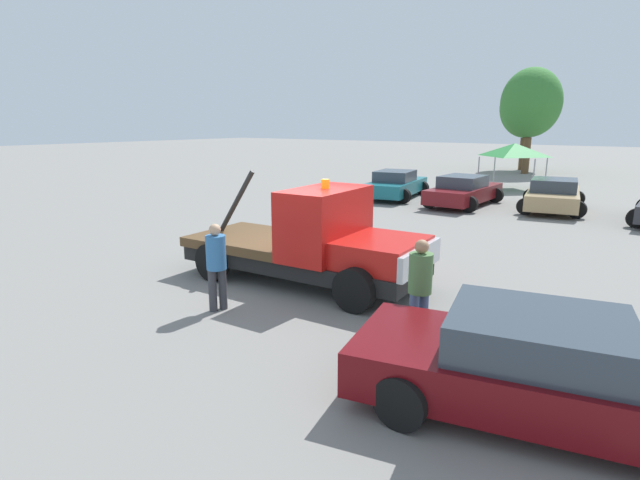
{
  "coord_description": "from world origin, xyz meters",
  "views": [
    {
      "loc": [
        6.78,
        -8.75,
        3.6
      ],
      "look_at": [
        0.5,
        0.0,
        1.05
      ],
      "focal_mm": 28.0,
      "sensor_mm": 36.0,
      "label": 1
    }
  ],
  "objects_px": {
    "canopy_tent_green": "(515,150)",
    "tree_center": "(531,103)",
    "parked_car_tan": "(553,195)",
    "tow_truck": "(315,244)",
    "tree_left": "(527,108)",
    "foreground_car": "(553,371)",
    "person_at_hood": "(216,261)",
    "parked_car_teal": "(396,185)",
    "person_near_truck": "(420,283)",
    "parked_car_maroon": "(464,191)"
  },
  "relations": [
    {
      "from": "canopy_tent_green",
      "to": "tree_center",
      "type": "bearing_deg",
      "value": 99.81
    },
    {
      "from": "canopy_tent_green",
      "to": "parked_car_tan",
      "type": "bearing_deg",
      "value": -61.4
    },
    {
      "from": "tow_truck",
      "to": "canopy_tent_green",
      "type": "relative_size",
      "value": 1.99
    },
    {
      "from": "tree_left",
      "to": "foreground_car",
      "type": "bearing_deg",
      "value": -75.29
    },
    {
      "from": "tow_truck",
      "to": "person_at_hood",
      "type": "height_order",
      "value": "tow_truck"
    },
    {
      "from": "tow_truck",
      "to": "foreground_car",
      "type": "bearing_deg",
      "value": -28.79
    },
    {
      "from": "person_at_hood",
      "to": "parked_car_teal",
      "type": "distance_m",
      "value": 16.01
    },
    {
      "from": "person_near_truck",
      "to": "parked_car_tan",
      "type": "height_order",
      "value": "person_near_truck"
    },
    {
      "from": "parked_car_tan",
      "to": "tree_center",
      "type": "xyz_separation_m",
      "value": [
        -4.91,
        15.48,
        4.26
      ]
    },
    {
      "from": "tree_left",
      "to": "parked_car_tan",
      "type": "bearing_deg",
      "value": -72.27
    },
    {
      "from": "parked_car_tan",
      "to": "tree_left",
      "type": "xyz_separation_m",
      "value": [
        -5.87,
        18.37,
        4.03
      ]
    },
    {
      "from": "parked_car_teal",
      "to": "tree_left",
      "type": "bearing_deg",
      "value": -12.77
    },
    {
      "from": "foreground_car",
      "to": "person_near_truck",
      "type": "xyz_separation_m",
      "value": [
        -2.3,
        1.17,
        0.36
      ]
    },
    {
      "from": "parked_car_teal",
      "to": "tree_center",
      "type": "xyz_separation_m",
      "value": [
        2.07,
        16.1,
        4.26
      ]
    },
    {
      "from": "canopy_tent_green",
      "to": "parked_car_teal",
      "type": "bearing_deg",
      "value": -119.26
    },
    {
      "from": "tow_truck",
      "to": "parked_car_tan",
      "type": "relative_size",
      "value": 1.16
    },
    {
      "from": "parked_car_tan",
      "to": "canopy_tent_green",
      "type": "height_order",
      "value": "canopy_tent_green"
    },
    {
      "from": "parked_car_tan",
      "to": "tree_center",
      "type": "height_order",
      "value": "tree_center"
    },
    {
      "from": "tow_truck",
      "to": "parked_car_teal",
      "type": "height_order",
      "value": "tow_truck"
    },
    {
      "from": "canopy_tent_green",
      "to": "tree_left",
      "type": "height_order",
      "value": "tree_left"
    },
    {
      "from": "foreground_car",
      "to": "tree_left",
      "type": "height_order",
      "value": "tree_left"
    },
    {
      "from": "parked_car_teal",
      "to": "tree_left",
      "type": "xyz_separation_m",
      "value": [
        1.1,
        18.98,
        4.03
      ]
    },
    {
      "from": "person_near_truck",
      "to": "parked_car_maroon",
      "type": "height_order",
      "value": "person_near_truck"
    },
    {
      "from": "person_near_truck",
      "to": "parked_car_teal",
      "type": "distance_m",
      "value": 16.51
    },
    {
      "from": "tow_truck",
      "to": "foreground_car",
      "type": "xyz_separation_m",
      "value": [
        5.51,
        -2.62,
        -0.29
      ]
    },
    {
      "from": "tow_truck",
      "to": "tree_left",
      "type": "bearing_deg",
      "value": 93.02
    },
    {
      "from": "tree_left",
      "to": "tree_center",
      "type": "height_order",
      "value": "tree_center"
    },
    {
      "from": "person_at_hood",
      "to": "tree_left",
      "type": "distance_m",
      "value": 34.78
    },
    {
      "from": "canopy_tent_green",
      "to": "parked_car_maroon",
      "type": "bearing_deg",
      "value": -91.65
    },
    {
      "from": "tow_truck",
      "to": "person_at_hood",
      "type": "xyz_separation_m",
      "value": [
        -0.58,
        -2.44,
        0.06
      ]
    },
    {
      "from": "tow_truck",
      "to": "parked_car_maroon",
      "type": "bearing_deg",
      "value": 91.93
    },
    {
      "from": "person_at_hood",
      "to": "parked_car_tan",
      "type": "height_order",
      "value": "person_at_hood"
    },
    {
      "from": "person_at_hood",
      "to": "tree_left",
      "type": "bearing_deg",
      "value": 114.97
    },
    {
      "from": "tow_truck",
      "to": "parked_car_teal",
      "type": "xyz_separation_m",
      "value": [
        -4.68,
        13.04,
        -0.29
      ]
    },
    {
      "from": "canopy_tent_green",
      "to": "person_near_truck",
      "type": "bearing_deg",
      "value": -78.78
    },
    {
      "from": "tow_truck",
      "to": "tree_center",
      "type": "xyz_separation_m",
      "value": [
        -2.62,
        29.14,
        3.97
      ]
    },
    {
      "from": "person_at_hood",
      "to": "tree_left",
      "type": "height_order",
      "value": "tree_left"
    },
    {
      "from": "parked_car_teal",
      "to": "tree_left",
      "type": "relative_size",
      "value": 0.71
    },
    {
      "from": "parked_car_tan",
      "to": "tree_center",
      "type": "bearing_deg",
      "value": 8.09
    },
    {
      "from": "tow_truck",
      "to": "person_near_truck",
      "type": "relative_size",
      "value": 3.31
    },
    {
      "from": "canopy_tent_green",
      "to": "tree_center",
      "type": "relative_size",
      "value": 0.4
    },
    {
      "from": "tow_truck",
      "to": "tree_center",
      "type": "distance_m",
      "value": 29.52
    },
    {
      "from": "tow_truck",
      "to": "parked_car_teal",
      "type": "distance_m",
      "value": 13.86
    },
    {
      "from": "foreground_car",
      "to": "canopy_tent_green",
      "type": "bearing_deg",
      "value": 94.27
    },
    {
      "from": "parked_car_tan",
      "to": "parked_car_teal",
      "type": "bearing_deg",
      "value": 85.54
    },
    {
      "from": "tree_center",
      "to": "person_at_hood",
      "type": "bearing_deg",
      "value": -86.3
    },
    {
      "from": "foreground_car",
      "to": "tree_left",
      "type": "relative_size",
      "value": 0.76
    },
    {
      "from": "person_at_hood",
      "to": "canopy_tent_green",
      "type": "distance_m",
      "value": 22.12
    },
    {
      "from": "person_near_truck",
      "to": "parked_car_tan",
      "type": "relative_size",
      "value": 0.35
    },
    {
      "from": "person_at_hood",
      "to": "parked_car_maroon",
      "type": "xyz_separation_m",
      "value": [
        -0.6,
        15.14,
        -0.35
      ]
    }
  ]
}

